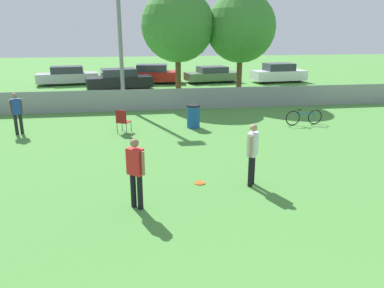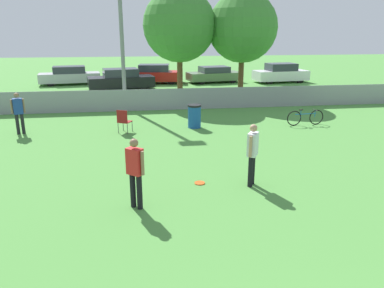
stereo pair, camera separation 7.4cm
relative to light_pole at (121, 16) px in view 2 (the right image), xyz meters
name	(u,v)px [view 2 (the right image)]	position (x,y,z in m)	size (l,w,h in m)	color
fence_backline	(176,99)	(2.65, -0.82, -4.10)	(25.98, 0.07, 1.21)	gray
light_pole	(121,16)	(0.00, 0.00, 0.00)	(0.90, 0.36, 7.81)	gray
tree_near_pole	(179,26)	(3.17, 2.05, -0.43)	(4.11, 4.11, 6.29)	brown
tree_far_right	(243,28)	(6.83, 1.98, -0.53)	(4.02, 4.02, 6.14)	brown
player_receiver_white	(252,151)	(3.59, -11.03, -3.70)	(0.38, 0.46, 1.67)	black
player_thrower_red	(135,169)	(0.57, -11.92, -3.70)	(0.42, 0.40, 1.67)	black
spectator_in_blue	(18,111)	(-3.99, -4.70, -3.72)	(0.48, 0.32, 1.65)	black
frisbee_disc	(200,183)	(2.26, -10.72, -4.64)	(0.28, 0.28, 0.03)	#E5591E
folding_chair_sideline	(124,120)	(0.09, -5.13, -4.12)	(0.62, 0.62, 0.95)	#333338
bicycle_sideline	(305,117)	(7.86, -4.95, -4.31)	(1.71, 0.44, 0.71)	black
trash_bin	(194,116)	(3.02, -4.67, -4.16)	(0.57, 0.57, 0.98)	#194C99
parked_car_silver	(70,76)	(-4.41, 9.80, -3.99)	(4.65, 2.32, 1.37)	black
parked_car_dark	(121,80)	(-0.44, 6.60, -3.96)	(4.70, 2.57, 1.44)	black
parked_car_red	(154,74)	(2.00, 9.55, -3.94)	(4.60, 2.31, 1.45)	black
parked_car_olive	(214,75)	(6.71, 9.35, -4.03)	(4.43, 2.49, 1.25)	black
parked_car_white	(281,73)	(11.94, 8.65, -3.94)	(4.35, 2.15, 1.49)	black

